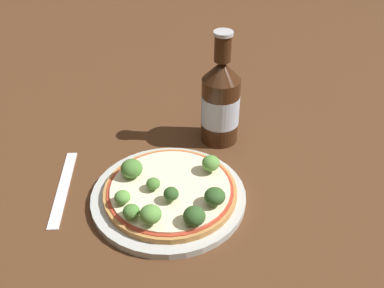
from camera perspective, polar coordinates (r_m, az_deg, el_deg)
The scene contains 14 objects.
ground_plane at distance 0.73m, azimuth -1.37°, elevation -6.65°, with size 3.00×3.00×0.00m, color #4C2D19.
plate at distance 0.73m, azimuth -2.99°, elevation -6.68°, with size 0.25×0.25×0.01m.
pizza at distance 0.72m, azimuth -2.77°, elevation -5.93°, with size 0.21×0.21×0.01m.
broccoli_floret_0 at distance 0.66m, azimuth -7.71°, elevation -8.51°, with size 0.03×0.03×0.02m.
broccoli_floret_1 at distance 0.73m, azimuth -7.68°, elevation -3.10°, with size 0.04×0.04×0.03m.
broccoli_floret_2 at distance 0.64m, azimuth -5.28°, elevation -8.89°, with size 0.03×0.03×0.03m.
broccoli_floret_3 at distance 0.68m, azimuth -3.04°, elevation -6.27°, with size 0.02×0.02×0.03m.
broccoli_floret_4 at distance 0.68m, azimuth -8.84°, elevation -6.69°, with size 0.02×0.02×0.02m.
broccoli_floret_5 at distance 0.67m, azimuth 2.92°, elevation -6.65°, with size 0.03×0.03×0.03m.
broccoli_floret_6 at distance 0.70m, azimuth -4.94°, elevation -5.05°, with size 0.02×0.02×0.02m.
broccoli_floret_7 at distance 0.65m, azimuth 0.29°, elevation -9.14°, with size 0.03×0.03×0.03m.
broccoli_floret_8 at distance 0.73m, azimuth 2.40°, elevation -2.46°, with size 0.03×0.03×0.03m.
beer_bottle at distance 0.82m, azimuth 3.64°, elevation 5.41°, with size 0.07×0.07×0.21m.
fork at distance 0.78m, azimuth -16.03°, elevation -5.30°, with size 0.09×0.18×0.00m.
Camera 1 is at (0.20, -0.50, 0.50)m, focal length 42.00 mm.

